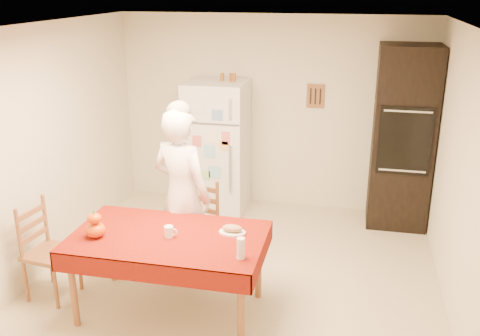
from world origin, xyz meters
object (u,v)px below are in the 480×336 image
(chair_left, at_px, (44,247))
(bread_plate, at_px, (232,232))
(refrigerator, at_px, (217,147))
(pumpkin_lower, at_px, (95,230))
(oven_cabinet, at_px, (403,138))
(coffee_mug, at_px, (169,232))
(dining_table, at_px, (168,243))
(wine_glass, at_px, (241,248))
(seated_woman, at_px, (182,195))
(chair_far, at_px, (198,221))

(chair_left, height_order, bread_plate, chair_left)
(refrigerator, bearing_deg, pumpkin_lower, -99.67)
(oven_cabinet, distance_m, coffee_mug, 3.23)
(dining_table, relative_size, bread_plate, 7.08)
(coffee_mug, height_order, pumpkin_lower, pumpkin_lower)
(dining_table, bearing_deg, refrigerator, 94.16)
(wine_glass, bearing_deg, dining_table, 159.96)
(refrigerator, relative_size, coffee_mug, 17.00)
(oven_cabinet, bearing_deg, coffee_mug, -130.54)
(refrigerator, xyz_separation_m, seated_woman, (0.10, -1.74, 0.03))
(chair_far, height_order, chair_left, same)
(coffee_mug, bearing_deg, wine_glass, -18.87)
(refrigerator, relative_size, wine_glass, 9.66)
(chair_far, height_order, bread_plate, chair_far)
(refrigerator, xyz_separation_m, wine_glass, (0.88, -2.63, -0.00))
(chair_far, relative_size, pumpkin_lower, 5.44)
(oven_cabinet, bearing_deg, refrigerator, -178.82)
(dining_table, xyz_separation_m, chair_far, (0.01, 0.87, -0.18))
(pumpkin_lower, xyz_separation_m, bread_plate, (1.15, 0.32, -0.06))
(coffee_mug, height_order, wine_glass, wine_glass)
(dining_table, distance_m, chair_left, 1.26)
(pumpkin_lower, height_order, bread_plate, pumpkin_lower)
(chair_far, xyz_separation_m, chair_left, (-1.25, -0.85, 0.00))
(dining_table, bearing_deg, bread_plate, 16.53)
(chair_far, distance_m, bread_plate, 0.92)
(chair_left, distance_m, coffee_mug, 1.30)
(dining_table, height_order, wine_glass, wine_glass)
(wine_glass, bearing_deg, chair_left, 172.12)
(refrigerator, xyz_separation_m, dining_table, (0.17, -2.37, -0.16))
(dining_table, relative_size, coffee_mug, 17.00)
(chair_left, bearing_deg, dining_table, -82.70)
(refrigerator, bearing_deg, bread_plate, -72.10)
(coffee_mug, distance_m, wine_glass, 0.73)
(chair_left, bearing_deg, pumpkin_lower, -96.99)
(oven_cabinet, bearing_deg, bread_plate, -124.73)
(oven_cabinet, relative_size, pumpkin_lower, 12.59)
(chair_left, xyz_separation_m, coffee_mug, (1.26, -0.03, 0.30))
(chair_left, bearing_deg, refrigerator, -16.56)
(pumpkin_lower, bearing_deg, refrigerator, 80.33)
(dining_table, distance_m, pumpkin_lower, 0.64)
(chair_left, relative_size, pumpkin_lower, 5.44)
(bread_plate, bearing_deg, chair_left, -175.21)
(pumpkin_lower, height_order, wine_glass, wine_glass)
(seated_woman, height_order, wine_glass, seated_woman)
(chair_left, distance_m, bread_plate, 1.81)
(bread_plate, bearing_deg, refrigerator, 107.90)
(oven_cabinet, xyz_separation_m, wine_glass, (-1.40, -2.68, -0.25))
(refrigerator, height_order, oven_cabinet, oven_cabinet)
(chair_far, xyz_separation_m, pumpkin_lower, (-0.61, -1.02, 0.32))
(refrigerator, bearing_deg, oven_cabinet, 1.18)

